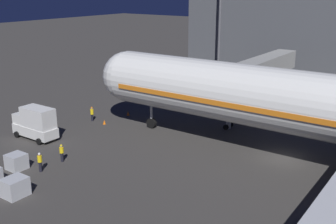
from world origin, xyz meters
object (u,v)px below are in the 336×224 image
Objects in this scene: ground_crew_by_belt_loader at (62,152)px; traffic_cone_nose_starboard at (104,122)px; apron_floodlight_mast at (220,15)px; traffic_cone_nose_port at (128,113)px; baggage_container_mid_row at (15,187)px; baggage_container_far_row at (16,162)px; ground_crew_near_nose_gear at (92,113)px; ground_crew_marshaller_fwd at (40,161)px; jet_bridge at (253,71)px; cargo_truck_aft at (35,123)px.

traffic_cone_nose_starboard is at bearing -156.79° from ground_crew_by_belt_loader.
traffic_cone_nose_port is (23.30, -0.39, -11.16)m from apron_floodlight_mast.
baggage_container_far_row is at bearing -126.54° from baggage_container_mid_row.
ground_crew_near_nose_gear is (27.64, -2.49, -10.43)m from apron_floodlight_mast.
baggage_container_far_row is at bearing -69.11° from ground_crew_marshaller_fwd.
apron_floodlight_mast is (-14.22, -12.57, 5.66)m from jet_bridge.
cargo_truck_aft is 7.64m from ground_crew_by_belt_loader.
baggage_container_far_row is 14.17m from traffic_cone_nose_starboard.
jet_bridge is 19.80m from apron_floodlight_mast.
jet_bridge reaches higher than traffic_cone_nose_port.
traffic_cone_nose_port is (-12.27, 2.64, -1.54)m from cargo_truck_aft.
baggage_container_far_row reaches higher than traffic_cone_nose_port.
traffic_cone_nose_starboard is (0.06, 2.10, -0.73)m from ground_crew_near_nose_gear.
cargo_truck_aft is at bearing -110.00° from ground_crew_by_belt_loader.
jet_bridge is at bearing 41.49° from apron_floodlight_mast.
jet_bridge is at bearing 168.42° from baggage_container_mid_row.
baggage_container_far_row is 2.91× the size of traffic_cone_nose_port.
apron_floodlight_mast reaches higher than traffic_cone_nose_port.
apron_floodlight_mast reaches higher than baggage_container_mid_row.
baggage_container_mid_row is at bearing 26.87° from ground_crew_marshaller_fwd.
ground_crew_near_nose_gear is at bearing -25.81° from traffic_cone_nose_port.
baggage_container_far_row is 2.91× the size of traffic_cone_nose_starboard.
apron_floodlight_mast reaches higher than ground_crew_marshaller_fwd.
ground_crew_by_belt_loader is at bearing 16.80° from traffic_cone_nose_port.
ground_crew_marshaller_fwd is at bearing 27.09° from ground_crew_near_nose_gear.
apron_floodlight_mast is 36.97m from cargo_truck_aft.
traffic_cone_nose_starboard is (-13.96, -2.38, -0.44)m from baggage_container_far_row.
baggage_container_far_row is 0.87× the size of ground_crew_marshaller_fwd.
apron_floodlight_mast reaches higher than baggage_container_far_row.
ground_crew_near_nose_gear is at bearing -147.98° from ground_crew_by_belt_loader.
traffic_cone_nose_port and traffic_cone_nose_starboard have the same top height.
ground_crew_by_belt_loader is 11.41m from traffic_cone_nose_starboard.
ground_crew_marshaller_fwd is at bearing 14.84° from traffic_cone_nose_port.
jet_bridge is 29.84m from baggage_container_far_row.
apron_floodlight_mast is 36.23× the size of traffic_cone_nose_port.
jet_bridge reaches higher than traffic_cone_nose_starboard.
traffic_cone_nose_starboard is (4.40, 0.00, 0.00)m from traffic_cone_nose_port.
ground_crew_near_nose_gear reaches higher than baggage_container_far_row.
traffic_cone_nose_port is at bearing -172.61° from baggage_container_far_row.
ground_crew_marshaller_fwd is at bearing -17.40° from jet_bridge.
ground_crew_near_nose_gear is (-17.22, -8.79, 0.24)m from baggage_container_mid_row.
baggage_container_far_row is at bearing 7.39° from traffic_cone_nose_port.
ground_crew_by_belt_loader is 15.54m from traffic_cone_nose_port.
apron_floodlight_mast is 29.64m from ground_crew_near_nose_gear.
apron_floodlight_mast reaches higher than traffic_cone_nose_starboard.
baggage_container_far_row is at bearing 2.73° from apron_floodlight_mast.
ground_crew_marshaller_fwd is (40.80, 4.24, -10.42)m from apron_floodlight_mast.
traffic_cone_nose_starboard is at bearing -160.51° from ground_crew_marshaller_fwd.
cargo_truck_aft reaches higher than traffic_cone_nose_port.
ground_crew_marshaller_fwd reaches higher than traffic_cone_nose_port.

